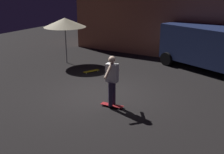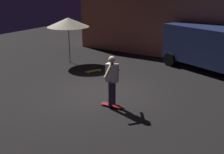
{
  "view_description": "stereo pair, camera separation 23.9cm",
  "coord_description": "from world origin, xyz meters",
  "px_view_note": "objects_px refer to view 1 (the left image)",
  "views": [
    {
      "loc": [
        5.01,
        -7.99,
        3.87
      ],
      "look_at": [
        0.91,
        -0.76,
        1.05
      ],
      "focal_mm": 43.93,
      "sensor_mm": 36.0,
      "label": 1
    },
    {
      "loc": [
        5.21,
        -7.87,
        3.87
      ],
      "look_at": [
        0.91,
        -0.76,
        1.05
      ],
      "focal_mm": 43.93,
      "sensor_mm": 36.0,
      "label": 2
    }
  ],
  "objects_px": {
    "parked_van": "(211,46)",
    "patio_umbrella": "(65,22)",
    "skater": "(112,77)",
    "skateboard_ridden": "(112,105)",
    "skateboard_spare": "(91,71)"
  },
  "relations": [
    {
      "from": "parked_van",
      "to": "patio_umbrella",
      "type": "relative_size",
      "value": 2.16
    },
    {
      "from": "skater",
      "to": "skateboard_ridden",
      "type": "bearing_deg",
      "value": -135.0
    },
    {
      "from": "skateboard_ridden",
      "to": "skater",
      "type": "xyz_separation_m",
      "value": [
        0.0,
        0.0,
        0.98
      ]
    },
    {
      "from": "parked_van",
      "to": "skater",
      "type": "distance_m",
      "value": 6.19
    },
    {
      "from": "parked_van",
      "to": "patio_umbrella",
      "type": "distance_m",
      "value": 7.1
    },
    {
      "from": "patio_umbrella",
      "to": "skater",
      "type": "relative_size",
      "value": 1.38
    },
    {
      "from": "parked_van",
      "to": "patio_umbrella",
      "type": "xyz_separation_m",
      "value": [
        -6.64,
        -2.35,
        0.91
      ]
    },
    {
      "from": "patio_umbrella",
      "to": "skateboard_ridden",
      "type": "bearing_deg",
      "value": -36.91
    },
    {
      "from": "skateboard_ridden",
      "to": "skater",
      "type": "distance_m",
      "value": 0.98
    },
    {
      "from": "skateboard_ridden",
      "to": "skater",
      "type": "bearing_deg",
      "value": 45.0
    },
    {
      "from": "patio_umbrella",
      "to": "skater",
      "type": "height_order",
      "value": "patio_umbrella"
    },
    {
      "from": "patio_umbrella",
      "to": "skateboard_spare",
      "type": "distance_m",
      "value": 2.93
    },
    {
      "from": "skateboard_spare",
      "to": "skater",
      "type": "height_order",
      "value": "skater"
    },
    {
      "from": "skateboard_ridden",
      "to": "skateboard_spare",
      "type": "distance_m",
      "value": 3.89
    },
    {
      "from": "patio_umbrella",
      "to": "skateboard_spare",
      "type": "height_order",
      "value": "patio_umbrella"
    }
  ]
}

